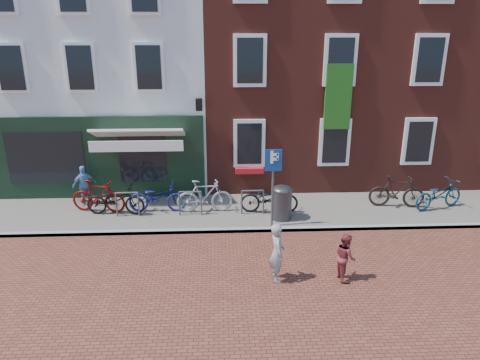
{
  "coord_description": "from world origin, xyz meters",
  "views": [
    {
      "loc": [
        -0.54,
        -12.47,
        6.05
      ],
      "look_at": [
        0.06,
        0.56,
        1.49
      ],
      "focal_mm": 34.29,
      "sensor_mm": 36.0,
      "label": 1
    }
  ],
  "objects_px": {
    "boy": "(345,257)",
    "bicycle_4": "(269,198)",
    "cafe_person": "(85,185)",
    "bicycle_5": "(397,191)",
    "bicycle_6": "(439,194)",
    "bicycle_2": "(157,197)",
    "litter_bin": "(282,200)",
    "bicycle_1": "(98,196)",
    "bicycle_0": "(115,200)",
    "parking_sign": "(273,174)",
    "bicycle_3": "(205,196)",
    "woman": "(277,252)"
  },
  "relations": [
    {
      "from": "bicycle_6",
      "to": "litter_bin",
      "type": "bearing_deg",
      "value": 77.38
    },
    {
      "from": "bicycle_2",
      "to": "woman",
      "type": "bearing_deg",
      "value": -138.95
    },
    {
      "from": "parking_sign",
      "to": "bicycle_5",
      "type": "height_order",
      "value": "parking_sign"
    },
    {
      "from": "parking_sign",
      "to": "bicycle_5",
      "type": "bearing_deg",
      "value": 17.09
    },
    {
      "from": "bicycle_1",
      "to": "bicycle_4",
      "type": "relative_size",
      "value": 0.97
    },
    {
      "from": "litter_bin",
      "to": "bicycle_0",
      "type": "xyz_separation_m",
      "value": [
        -5.3,
        0.59,
        -0.12
      ]
    },
    {
      "from": "parking_sign",
      "to": "cafe_person",
      "type": "relative_size",
      "value": 1.8
    },
    {
      "from": "litter_bin",
      "to": "bicycle_4",
      "type": "bearing_deg",
      "value": 122.6
    },
    {
      "from": "litter_bin",
      "to": "bicycle_1",
      "type": "height_order",
      "value": "litter_bin"
    },
    {
      "from": "bicycle_5",
      "to": "bicycle_6",
      "type": "xyz_separation_m",
      "value": [
        1.35,
        -0.18,
        -0.05
      ]
    },
    {
      "from": "boy",
      "to": "bicycle_4",
      "type": "distance_m",
      "value": 4.25
    },
    {
      "from": "litter_bin",
      "to": "bicycle_1",
      "type": "relative_size",
      "value": 0.65
    },
    {
      "from": "bicycle_0",
      "to": "bicycle_1",
      "type": "distance_m",
      "value": 0.63
    },
    {
      "from": "parking_sign",
      "to": "bicycle_3",
      "type": "xyz_separation_m",
      "value": [
        -2.07,
        1.21,
        -1.12
      ]
    },
    {
      "from": "bicycle_1",
      "to": "litter_bin",
      "type": "bearing_deg",
      "value": -86.34
    },
    {
      "from": "boy",
      "to": "bicycle_2",
      "type": "bearing_deg",
      "value": 44.96
    },
    {
      "from": "woman",
      "to": "bicycle_5",
      "type": "height_order",
      "value": "woman"
    },
    {
      "from": "litter_bin",
      "to": "parking_sign",
      "type": "xyz_separation_m",
      "value": [
        -0.36,
        -0.55,
        1.06
      ]
    },
    {
      "from": "cafe_person",
      "to": "bicycle_5",
      "type": "relative_size",
      "value": 0.74
    },
    {
      "from": "bicycle_0",
      "to": "bicycle_6",
      "type": "relative_size",
      "value": 1.0
    },
    {
      "from": "bicycle_2",
      "to": "bicycle_4",
      "type": "relative_size",
      "value": 1.0
    },
    {
      "from": "bicycle_4",
      "to": "bicycle_6",
      "type": "xyz_separation_m",
      "value": [
        5.66,
        0.08,
        0.0
      ]
    },
    {
      "from": "cafe_person",
      "to": "bicycle_2",
      "type": "relative_size",
      "value": 0.72
    },
    {
      "from": "cafe_person",
      "to": "bicycle_6",
      "type": "bearing_deg",
      "value": 146.9
    },
    {
      "from": "bicycle_3",
      "to": "bicycle_2",
      "type": "bearing_deg",
      "value": 83.05
    },
    {
      "from": "parking_sign",
      "to": "cafe_person",
      "type": "height_order",
      "value": "parking_sign"
    },
    {
      "from": "bicycle_3",
      "to": "bicycle_6",
      "type": "xyz_separation_m",
      "value": [
        7.75,
        -0.06,
        -0.05
      ]
    },
    {
      "from": "woman",
      "to": "bicycle_5",
      "type": "bearing_deg",
      "value": -51.8
    },
    {
      "from": "cafe_person",
      "to": "bicycle_2",
      "type": "height_order",
      "value": "cafe_person"
    },
    {
      "from": "cafe_person",
      "to": "bicycle_4",
      "type": "distance_m",
      "value": 6.28
    },
    {
      "from": "bicycle_4",
      "to": "bicycle_6",
      "type": "distance_m",
      "value": 5.66
    },
    {
      "from": "boy",
      "to": "bicycle_4",
      "type": "relative_size",
      "value": 0.64
    },
    {
      "from": "bicycle_6",
      "to": "bicycle_5",
      "type": "bearing_deg",
      "value": 63.26
    },
    {
      "from": "bicycle_2",
      "to": "bicycle_3",
      "type": "xyz_separation_m",
      "value": [
        1.55,
        -0.11,
        0.05
      ]
    },
    {
      "from": "boy",
      "to": "bicycle_1",
      "type": "distance_m",
      "value": 8.2
    },
    {
      "from": "bicycle_0",
      "to": "bicycle_5",
      "type": "relative_size",
      "value": 1.03
    },
    {
      "from": "woman",
      "to": "bicycle_4",
      "type": "distance_m",
      "value": 3.97
    },
    {
      "from": "cafe_person",
      "to": "bicycle_3",
      "type": "distance_m",
      "value": 4.19
    },
    {
      "from": "bicycle_1",
      "to": "bicycle_4",
      "type": "height_order",
      "value": "bicycle_1"
    },
    {
      "from": "bicycle_1",
      "to": "bicycle_3",
      "type": "relative_size",
      "value": 1.0
    },
    {
      "from": "bicycle_6",
      "to": "woman",
      "type": "bearing_deg",
      "value": 105.42
    },
    {
      "from": "woman",
      "to": "bicycle_2",
      "type": "xyz_separation_m",
      "value": [
        -3.41,
        4.21,
        -0.15
      ]
    },
    {
      "from": "parking_sign",
      "to": "bicycle_4",
      "type": "height_order",
      "value": "parking_sign"
    },
    {
      "from": "woman",
      "to": "bicycle_2",
      "type": "height_order",
      "value": "woman"
    },
    {
      "from": "cafe_person",
      "to": "bicycle_0",
      "type": "distance_m",
      "value": 1.57
    },
    {
      "from": "litter_bin",
      "to": "bicycle_5",
      "type": "relative_size",
      "value": 0.65
    },
    {
      "from": "boy",
      "to": "litter_bin",
      "type": "bearing_deg",
      "value": 12.42
    },
    {
      "from": "litter_bin",
      "to": "bicycle_3",
      "type": "distance_m",
      "value": 2.52
    },
    {
      "from": "litter_bin",
      "to": "parking_sign",
      "type": "distance_m",
      "value": 1.25
    },
    {
      "from": "bicycle_1",
      "to": "bicycle_2",
      "type": "height_order",
      "value": "bicycle_1"
    }
  ]
}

